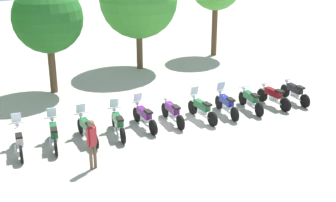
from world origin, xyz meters
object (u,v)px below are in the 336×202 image
(motorcycle_6, at_px, (202,109))
(motorcycle_7, at_px, (226,104))
(motorcycle_5, at_px, (172,112))
(motorcycle_0, at_px, (19,140))
(motorcycle_3, at_px, (118,123))
(motorcycle_4, at_px, (144,116))
(motorcycle_9, at_px, (273,96))
(motorcycle_8, at_px, (251,100))
(motorcycle_2, at_px, (87,129))
(motorcycle_10, at_px, (295,92))
(motorcycle_1, at_px, (54,134))
(person_0, at_px, (92,140))
(tree_1, at_px, (48,18))

(motorcycle_6, distance_m, motorcycle_7, 1.28)
(motorcycle_5, xyz_separation_m, motorcycle_6, (1.26, -0.43, 0.01))
(motorcycle_0, relative_size, motorcycle_3, 1.01)
(motorcycle_4, xyz_separation_m, motorcycle_7, (3.79, -0.83, 0.00))
(motorcycle_6, height_order, motorcycle_7, same)
(motorcycle_9, bearing_deg, motorcycle_8, 83.71)
(motorcycle_2, xyz_separation_m, motorcycle_3, (1.27, -0.20, 0.00))
(motorcycle_6, bearing_deg, motorcycle_7, -92.67)
(motorcycle_10, bearing_deg, motorcycle_6, 93.28)
(motorcycle_0, xyz_separation_m, motorcycle_8, (10.07, -1.72, -0.01))
(motorcycle_1, height_order, motorcycle_10, motorcycle_1)
(motorcycle_7, xyz_separation_m, motorcycle_8, (1.26, -0.23, -0.01))
(motorcycle_7, distance_m, motorcycle_9, 2.55)
(motorcycle_0, xyz_separation_m, motorcycle_1, (1.26, -0.22, 0.00))
(motorcycle_4, bearing_deg, motorcycle_8, -96.19)
(motorcycle_0, relative_size, person_0, 1.18)
(motorcycle_5, height_order, motorcycle_7, motorcycle_7)
(motorcycle_9, height_order, tree_1, tree_1)
(person_0, bearing_deg, motorcycle_3, 124.76)
(motorcycle_6, bearing_deg, motorcycle_0, 84.49)
(motorcycle_4, xyz_separation_m, tree_1, (-1.43, 6.46, 3.25))
(motorcycle_4, distance_m, motorcycle_6, 2.61)
(motorcycle_1, xyz_separation_m, motorcycle_9, (10.07, -1.71, -0.01))
(motorcycle_3, distance_m, tree_1, 7.26)
(motorcycle_4, bearing_deg, person_0, 126.93)
(motorcycle_8, xyz_separation_m, motorcycle_9, (1.25, -0.21, 0.00))
(motorcycle_2, bearing_deg, motorcycle_10, -94.05)
(motorcycle_4, bearing_deg, motorcycle_3, 96.82)
(motorcycle_0, bearing_deg, motorcycle_10, -85.44)
(motorcycle_1, distance_m, motorcycle_4, 3.80)
(motorcycle_8, bearing_deg, tree_1, 55.63)
(motorcycle_1, height_order, motorcycle_4, same)
(motorcycle_8, distance_m, tree_1, 10.45)
(tree_1, bearing_deg, motorcycle_2, -99.85)
(motorcycle_10, xyz_separation_m, tree_1, (-8.99, 7.92, 3.27))
(motorcycle_10, relative_size, tree_1, 0.39)
(motorcycle_3, relative_size, motorcycle_7, 0.99)
(motorcycle_6, bearing_deg, motorcycle_1, 84.45)
(motorcycle_5, relative_size, tree_1, 0.39)
(person_0, bearing_deg, motorcycle_10, 83.78)
(motorcycle_0, distance_m, motorcycle_3, 3.84)
(motorcycle_8, bearing_deg, motorcycle_5, 92.64)
(motorcycle_0, distance_m, motorcycle_9, 11.49)
(motorcycle_5, relative_size, motorcycle_9, 0.99)
(motorcycle_9, height_order, motorcycle_10, same)
(motorcycle_2, bearing_deg, motorcycle_9, -94.23)
(motorcycle_2, distance_m, motorcycle_5, 3.80)
(motorcycle_6, bearing_deg, motorcycle_8, -94.37)
(motorcycle_5, bearing_deg, motorcycle_0, 91.93)
(motorcycle_1, xyz_separation_m, person_0, (0.46, -2.44, 0.57))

